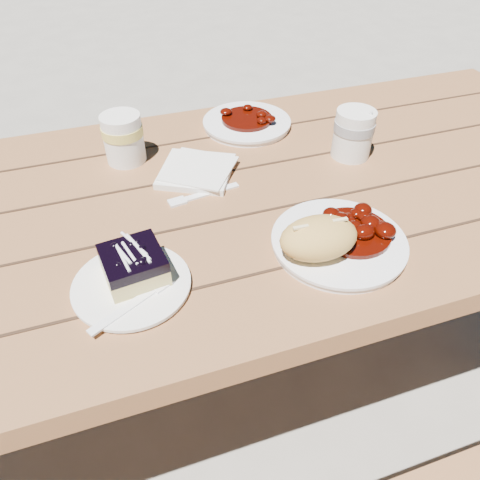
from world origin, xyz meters
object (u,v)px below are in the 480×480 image
object	(u,v)px
blueberry_cake	(134,265)
coffee_cup	(353,134)
picnic_table	(206,256)
main_plate	(339,243)
bread_roll	(319,238)
second_plate	(247,124)
second_cup	(124,138)
dessert_plate	(132,286)

from	to	relation	value
blueberry_cake	coffee_cup	xyz separation A→B (m)	(0.54, 0.24, 0.02)
picnic_table	main_plate	size ratio (longest dim) A/B	8.39
bread_roll	picnic_table	bearing A→B (deg)	120.25
coffee_cup	second_plate	distance (m)	0.28
bread_roll	second_plate	world-z (taller)	bread_roll
second_plate	second_cup	xyz separation A→B (m)	(-0.31, -0.06, 0.05)
picnic_table	coffee_cup	world-z (taller)	coffee_cup
main_plate	bread_roll	world-z (taller)	bread_roll
dessert_plate	coffee_cup	bearing A→B (deg)	25.41
bread_roll	dessert_plate	size ratio (longest dim) A/B	0.72
picnic_table	blueberry_cake	bearing A→B (deg)	-131.40
bread_roll	second_cup	xyz separation A→B (m)	(-0.26, 0.44, 0.00)
picnic_table	blueberry_cake	distance (m)	0.32
coffee_cup	second_cup	world-z (taller)	same
main_plate	dessert_plate	world-z (taller)	main_plate
coffee_cup	second_plate	xyz separation A→B (m)	(-0.18, 0.21, -0.05)
second_plate	second_cup	world-z (taller)	second_cup
picnic_table	second_plate	world-z (taller)	second_plate
picnic_table	coffee_cup	distance (m)	0.43
coffee_cup	second_plate	size ratio (longest dim) A/B	0.51
blueberry_cake	second_cup	xyz separation A→B (m)	(0.04, 0.39, 0.02)
bread_roll	second_cup	distance (m)	0.51
picnic_table	blueberry_cake	size ratio (longest dim) A/B	18.82
bread_roll	dessert_plate	distance (m)	0.32
dessert_plate	main_plate	bearing A→B (deg)	-2.58
picnic_table	main_plate	distance (m)	0.34
main_plate	coffee_cup	world-z (taller)	coffee_cup
main_plate	blueberry_cake	xyz separation A→B (m)	(-0.36, 0.03, 0.03)
main_plate	blueberry_cake	world-z (taller)	blueberry_cake
picnic_table	dessert_plate	xyz separation A→B (m)	(-0.18, -0.20, 0.17)
blueberry_cake	coffee_cup	bearing A→B (deg)	17.53
bread_roll	blueberry_cake	size ratio (longest dim) A/B	1.29
dessert_plate	second_plate	bearing A→B (deg)	52.06
picnic_table	dessert_plate	size ratio (longest dim) A/B	10.57
bread_roll	dessert_plate	xyz separation A→B (m)	(-0.32, 0.04, -0.05)
main_plate	bread_roll	distance (m)	0.07
main_plate	second_cup	distance (m)	0.53
dessert_plate	blueberry_cake	world-z (taller)	blueberry_cake
blueberry_cake	coffee_cup	world-z (taller)	coffee_cup
dessert_plate	blueberry_cake	size ratio (longest dim) A/B	1.78
second_cup	bread_roll	bearing A→B (deg)	-59.04
picnic_table	dessert_plate	bearing A→B (deg)	-130.89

